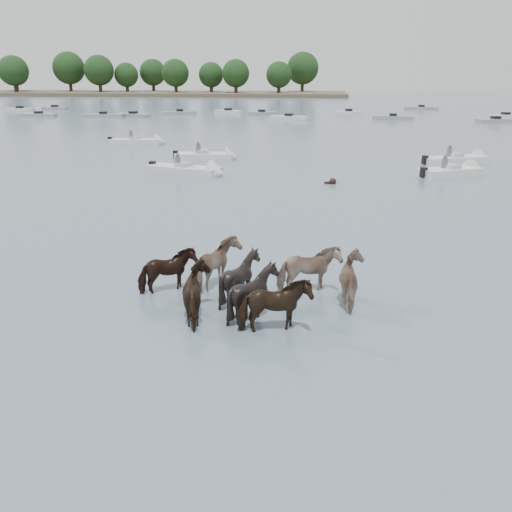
# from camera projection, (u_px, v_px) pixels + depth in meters

# --- Properties ---
(ground) EXTENTS (400.00, 400.00, 0.00)m
(ground) POSITION_uv_depth(u_px,v_px,m) (236.00, 314.00, 14.57)
(ground) COLOR slate
(ground) RESTS_ON ground
(shoreline) EXTENTS (160.00, 30.00, 1.00)m
(shoreline) POSITION_uv_depth(u_px,v_px,m) (81.00, 93.00, 162.81)
(shoreline) COLOR #4C4233
(shoreline) RESTS_ON ground
(pony_herd) EXTENTS (7.38, 4.37, 1.58)m
(pony_herd) POSITION_uv_depth(u_px,v_px,m) (253.00, 282.00, 15.00)
(pony_herd) COLOR black
(pony_herd) RESTS_ON ground
(swimming_pony) EXTENTS (0.72, 0.44, 0.44)m
(swimming_pony) POSITION_uv_depth(u_px,v_px,m) (332.00, 182.00, 31.74)
(swimming_pony) COLOR black
(swimming_pony) RESTS_ON ground
(motorboat_a) EXTENTS (4.98, 2.01, 1.92)m
(motorboat_a) POSITION_uv_depth(u_px,v_px,m) (213.00, 156.00, 40.71)
(motorboat_a) COLOR silver
(motorboat_a) RESTS_ON ground
(motorboat_b) EXTENTS (5.61, 3.19, 1.92)m
(motorboat_b) POSITION_uv_depth(u_px,v_px,m) (194.00, 171.00, 34.63)
(motorboat_b) COLOR silver
(motorboat_b) RESTS_ON ground
(motorboat_c) EXTENTS (5.59, 3.60, 1.92)m
(motorboat_c) POSITION_uv_depth(u_px,v_px,m) (463.00, 159.00, 39.24)
(motorboat_c) COLOR silver
(motorboat_c) RESTS_ON ground
(motorboat_d) EXTENTS (4.79, 3.50, 1.92)m
(motorboat_d) POSITION_uv_depth(u_px,v_px,m) (459.00, 171.00, 34.46)
(motorboat_d) COLOR silver
(motorboat_d) RESTS_ON ground
(motorboat_f) EXTENTS (5.42, 1.89, 1.92)m
(motorboat_f) POSITION_uv_depth(u_px,v_px,m) (144.00, 142.00, 49.39)
(motorboat_f) COLOR silver
(motorboat_f) RESTS_ON ground
(distant_flotilla) EXTENTS (103.31, 28.67, 0.93)m
(distant_flotilla) POSITION_uv_depth(u_px,v_px,m) (300.00, 114.00, 82.06)
(distant_flotilla) COLOR silver
(distant_flotilla) RESTS_ON ground
(treeline) EXTENTS (144.66, 23.60, 12.57)m
(treeline) POSITION_uv_depth(u_px,v_px,m) (71.00, 71.00, 161.50)
(treeline) COLOR #382619
(treeline) RESTS_ON ground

